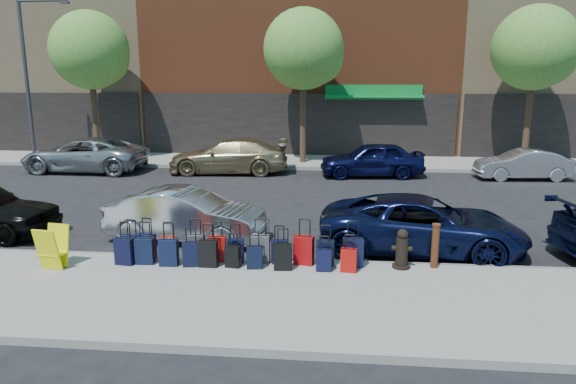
# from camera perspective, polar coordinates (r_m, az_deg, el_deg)

# --- Properties ---
(ground) EXTENTS (120.00, 120.00, 0.00)m
(ground) POSITION_cam_1_polar(r_m,az_deg,el_deg) (16.18, -2.40, -2.41)
(ground) COLOR black
(ground) RESTS_ON ground
(sidewalk_near) EXTENTS (60.00, 4.00, 0.15)m
(sidewalk_near) POSITION_cam_1_polar(r_m,az_deg,el_deg) (10.11, -7.52, -11.44)
(sidewalk_near) COLOR gray
(sidewalk_near) RESTS_ON ground
(sidewalk_far) EXTENTS (60.00, 4.00, 0.15)m
(sidewalk_far) POSITION_cam_1_polar(r_m,az_deg,el_deg) (25.91, 0.61, 3.42)
(sidewalk_far) COLOR gray
(sidewalk_far) RESTS_ON ground
(curb_near) EXTENTS (60.00, 0.08, 0.15)m
(curb_near) POSITION_cam_1_polar(r_m,az_deg,el_deg) (11.94, -5.35, -7.56)
(curb_near) COLOR gray
(curb_near) RESTS_ON ground
(curb_far) EXTENTS (60.00, 0.08, 0.15)m
(curb_far) POSITION_cam_1_polar(r_m,az_deg,el_deg) (23.92, 0.20, 2.66)
(curb_far) COLOR gray
(curb_far) RESTS_ON ground
(building_left) EXTENTS (15.00, 12.12, 16.00)m
(building_left) POSITION_cam_1_polar(r_m,az_deg,el_deg) (38.28, -24.03, 17.19)
(building_left) COLOR #9C835F
(building_left) RESTS_ON ground
(tree_left) EXTENTS (3.80, 3.80, 7.27)m
(tree_left) POSITION_cam_1_polar(r_m,az_deg,el_deg) (27.76, -20.87, 14.29)
(tree_left) COLOR black
(tree_left) RESTS_ON sidewalk_far
(tree_center) EXTENTS (3.80, 3.80, 7.27)m
(tree_center) POSITION_cam_1_polar(r_m,az_deg,el_deg) (25.07, 2.06, 15.34)
(tree_center) COLOR black
(tree_center) RESTS_ON sidewalk_far
(tree_right) EXTENTS (3.80, 3.80, 7.27)m
(tree_right) POSITION_cam_1_polar(r_m,az_deg,el_deg) (26.59, 26.02, 13.97)
(tree_right) COLOR black
(tree_right) RESTS_ON sidewalk_far
(streetlight) EXTENTS (2.59, 0.18, 8.00)m
(streetlight) POSITION_cam_1_polar(r_m,az_deg,el_deg) (28.53, -26.81, 12.20)
(streetlight) COLOR #333338
(streetlight) RESTS_ON sidewalk_far
(suitcase_front_0) EXTENTS (0.41, 0.26, 0.92)m
(suitcase_front_0) POSITION_cam_1_polar(r_m,az_deg,el_deg) (12.20, -17.02, -5.83)
(suitcase_front_0) COLOR black
(suitcase_front_0) RESTS_ON sidewalk_near
(suitcase_front_1) EXTENTS (0.43, 0.29, 0.96)m
(suitcase_front_1) POSITION_cam_1_polar(r_m,az_deg,el_deg) (12.07, -15.45, -5.87)
(suitcase_front_1) COLOR black
(suitcase_front_1) RESTS_ON sidewalk_near
(suitcase_front_2) EXTENTS (0.39, 0.25, 0.89)m
(suitcase_front_2) POSITION_cam_1_polar(r_m,az_deg,el_deg) (11.89, -13.11, -6.13)
(suitcase_front_2) COLOR #B5170B
(suitcase_front_2) RESTS_ON sidewalk_near
(suitcase_front_3) EXTENTS (0.43, 0.28, 0.96)m
(suitcase_front_3) POSITION_cam_1_polar(r_m,az_deg,el_deg) (11.77, -10.19, -6.07)
(suitcase_front_3) COLOR #3F3F45
(suitcase_front_3) RESTS_ON sidewalk_near
(suitcase_front_4) EXTENTS (0.40, 0.25, 0.91)m
(suitcase_front_4) POSITION_cam_1_polar(r_m,az_deg,el_deg) (11.66, -7.86, -6.25)
(suitcase_front_4) COLOR #A20E0A
(suitcase_front_4) RESTS_ON sidewalk_near
(suitcase_front_5) EXTENTS (0.39, 0.27, 0.88)m
(suitcase_front_5) POSITION_cam_1_polar(r_m,az_deg,el_deg) (11.52, -5.83, -6.49)
(suitcase_front_5) COLOR black
(suitcase_front_5) RESTS_ON sidewalk_near
(suitcase_front_6) EXTENTS (0.42, 0.25, 1.00)m
(suitcase_front_6) POSITION_cam_1_polar(r_m,az_deg,el_deg) (11.46, -3.10, -6.33)
(suitcase_front_6) COLOR #424248
(suitcase_front_6) RESTS_ON sidewalk_near
(suitcase_front_7) EXTENTS (0.38, 0.24, 0.85)m
(suitcase_front_7) POSITION_cam_1_polar(r_m,az_deg,el_deg) (11.43, -0.95, -6.61)
(suitcase_front_7) COLOR black
(suitcase_front_7) RESTS_ON sidewalk_near
(suitcase_front_8) EXTENTS (0.46, 0.30, 1.02)m
(suitcase_front_8) POSITION_cam_1_polar(r_m,az_deg,el_deg) (11.35, 1.77, -6.48)
(suitcase_front_8) COLOR #9B0A0C
(suitcase_front_8) RESTS_ON sidewalk_near
(suitcase_front_9) EXTENTS (0.38, 0.21, 0.91)m
(suitcase_front_9) POSITION_cam_1_polar(r_m,az_deg,el_deg) (11.30, 4.15, -6.78)
(suitcase_front_9) COLOR black
(suitcase_front_9) RESTS_ON sidewalk_near
(suitcase_front_10) EXTENTS (0.46, 0.30, 1.02)m
(suitcase_front_10) POSITION_cam_1_polar(r_m,az_deg,el_deg) (11.27, 7.24, -6.71)
(suitcase_front_10) COLOR black
(suitcase_front_10) RESTS_ON sidewalk_near
(suitcase_back_0) EXTENTS (0.43, 0.29, 0.96)m
(suitcase_back_0) POSITION_cam_1_polar(r_m,az_deg,el_deg) (11.90, -17.68, -6.28)
(suitcase_back_0) COLOR black
(suitcase_back_0) RESTS_ON sidewalk_near
(suitcase_back_1) EXTENTS (0.41, 0.25, 0.95)m
(suitcase_back_1) POSITION_cam_1_polar(r_m,az_deg,el_deg) (11.82, -15.61, -6.30)
(suitcase_back_1) COLOR black
(suitcase_back_1) RESTS_ON sidewalk_near
(suitcase_back_2) EXTENTS (0.41, 0.25, 0.95)m
(suitcase_back_2) POSITION_cam_1_polar(r_m,az_deg,el_deg) (11.57, -13.10, -6.56)
(suitcase_back_2) COLOR black
(suitcase_back_2) RESTS_ON sidewalk_near
(suitcase_back_3) EXTENTS (0.40, 0.27, 0.87)m
(suitcase_back_3) POSITION_cam_1_polar(r_m,az_deg,el_deg) (11.45, -10.70, -6.79)
(suitcase_back_3) COLOR black
(suitcase_back_3) RESTS_ON sidewalk_near
(suitcase_back_4) EXTENTS (0.40, 0.24, 0.95)m
(suitcase_back_4) POSITION_cam_1_polar(r_m,az_deg,el_deg) (11.35, -8.84, -6.75)
(suitcase_back_4) COLOR black
(suitcase_back_4) RESTS_ON sidewalk_near
(suitcase_back_5) EXTENTS (0.35, 0.23, 0.77)m
(suitcase_back_5) POSITION_cam_1_polar(r_m,az_deg,el_deg) (11.27, -6.15, -7.13)
(suitcase_back_5) COLOR black
(suitcase_back_5) RESTS_ON sidewalk_near
(suitcase_back_6) EXTENTS (0.36, 0.24, 0.80)m
(suitcase_back_6) POSITION_cam_1_polar(r_m,az_deg,el_deg) (11.15, -3.74, -7.24)
(suitcase_back_6) COLOR black
(suitcase_back_6) RESTS_ON sidewalk_near
(suitcase_back_7) EXTENTS (0.40, 0.25, 0.90)m
(suitcase_back_7) POSITION_cam_1_polar(r_m,az_deg,el_deg) (11.05, -0.57, -7.22)
(suitcase_back_7) COLOR black
(suitcase_back_7) RESTS_ON sidewalk_near
(suitcase_back_9) EXTENTS (0.32, 0.19, 0.77)m
(suitcase_back_9) POSITION_cam_1_polar(r_m,az_deg,el_deg) (11.01, 4.01, -7.56)
(suitcase_back_9) COLOR black
(suitcase_back_9) RESTS_ON sidewalk_near
(suitcase_back_10) EXTENTS (0.36, 0.23, 0.81)m
(suitcase_back_10) POSITION_cam_1_polar(r_m,az_deg,el_deg) (11.02, 6.77, -7.53)
(suitcase_back_10) COLOR #AD0F0B
(suitcase_back_10) RESTS_ON sidewalk_near
(fire_hydrant) EXTENTS (0.44, 0.39, 0.87)m
(fire_hydrant) POSITION_cam_1_polar(r_m,az_deg,el_deg) (11.38, 12.54, -6.31)
(fire_hydrant) COLOR black
(fire_hydrant) RESTS_ON sidewalk_near
(bollard) EXTENTS (0.18, 0.18, 0.98)m
(bollard) POSITION_cam_1_polar(r_m,az_deg,el_deg) (11.54, 16.04, -5.69)
(bollard) COLOR #38190C
(bollard) RESTS_ON sidewalk_near
(display_rack) EXTENTS (0.59, 0.63, 0.92)m
(display_rack) POSITION_cam_1_polar(r_m,az_deg,el_deg) (12.17, -24.68, -5.66)
(display_rack) COLOR yellow
(display_rack) RESTS_ON sidewalk_near
(car_near_1) EXTENTS (4.25, 1.87, 1.36)m
(car_near_1) POSITION_cam_1_polar(r_m,az_deg,el_deg) (13.62, -11.21, -2.56)
(car_near_1) COLOR silver
(car_near_1) RESTS_ON ground
(car_near_2) EXTENTS (5.16, 2.88, 1.37)m
(car_near_2) POSITION_cam_1_polar(r_m,az_deg,el_deg) (12.93, 14.71, -3.52)
(car_near_2) COLOR black
(car_near_2) RESTS_ON ground
(car_far_0) EXTENTS (5.60, 2.71, 1.54)m
(car_far_0) POSITION_cam_1_polar(r_m,az_deg,el_deg) (25.14, -21.68, 3.86)
(car_far_0) COLOR #AEB1B5
(car_far_0) RESTS_ON ground
(car_far_1) EXTENTS (5.41, 2.46, 1.54)m
(car_far_1) POSITION_cam_1_polar(r_m,az_deg,el_deg) (23.13, -6.63, 3.98)
(car_far_1) COLOR #9E8B61
(car_far_1) RESTS_ON ground
(car_far_2) EXTENTS (4.57, 2.20, 1.50)m
(car_far_2) POSITION_cam_1_polar(r_m,az_deg,el_deg) (22.44, 9.29, 3.59)
(car_far_2) COLOR #0C0F36
(car_far_2) RESTS_ON ground
(car_far_3) EXTENTS (3.94, 1.60, 1.27)m
(car_far_3) POSITION_cam_1_polar(r_m,az_deg,el_deg) (23.71, 24.64, 2.80)
(car_far_3) COLOR silver
(car_far_3) RESTS_ON ground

